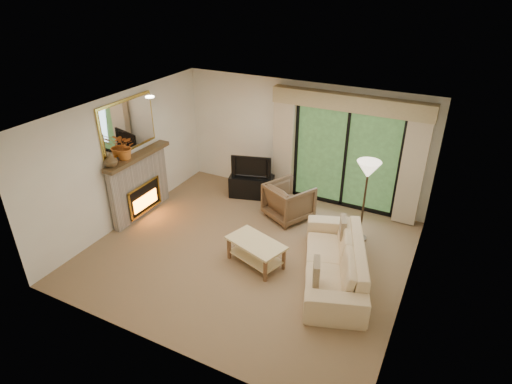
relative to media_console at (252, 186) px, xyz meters
The scene contains 22 objects.
floor 2.18m from the media_console, 64.25° to the right, with size 5.50×5.50×0.00m, color #886A4A.
ceiling 3.20m from the media_console, 64.25° to the right, with size 5.50×5.50×0.00m, color white.
wall_back 1.51m from the media_console, 30.32° to the left, with size 5.00×5.00×0.00m, color #F1E3CD.
wall_front 4.67m from the media_console, 78.06° to the right, with size 5.00×5.00×0.00m, color #F1E3CD.
wall_left 2.86m from the media_console, 132.86° to the right, with size 5.00×5.00×0.00m, color #F1E3CD.
wall_right 4.30m from the media_console, 27.85° to the right, with size 5.00×5.00×0.00m, color #F1E3CD.
fireplace 2.47m from the media_console, 133.99° to the right, with size 0.24×1.70×1.37m, color gray, non-canonical shape.
mirror 3.02m from the media_console, 135.40° to the right, with size 0.07×1.45×1.02m, color gold, non-canonical shape.
sliding_door 2.18m from the media_console, 14.45° to the left, with size 2.26×0.10×2.16m, color black, non-canonical shape.
curtain_left 1.19m from the media_console, 33.44° to the left, with size 0.45×0.18×2.35m, color tan.
curtain_right 3.45m from the media_console, ahead, with size 0.45×0.18×2.35m, color tan.
cornice 2.87m from the media_console, 11.93° to the left, with size 3.20×0.24×0.32m, color tan.
media_console is the anchor object (origin of this frame).
tv 0.50m from the media_console, ahead, with size 0.89×0.12×0.51m, color black.
armchair 1.23m from the media_console, 24.05° to the right, with size 0.82×0.84×0.76m, color brown.
sofa 3.21m from the media_console, 37.41° to the right, with size 2.39×0.93×0.70m, color #D6B787.
pillow_near 3.63m from the media_console, 46.91° to the right, with size 0.10×0.36×0.36m, color #553125.
pillow_far 2.79m from the media_console, 27.05° to the right, with size 0.10×0.37×0.37m, color #553125.
coffee_table 2.52m from the media_console, 61.04° to the right, with size 1.02×0.56×0.46m, color #E3C687, non-canonical shape.
floor_lamp 2.77m from the media_console, 12.85° to the right, with size 0.43×0.43×1.62m, color beige, non-canonical shape.
vase 3.20m from the media_console, 124.59° to the right, with size 0.25×0.25×0.26m, color #4A371F.
branches 2.97m from the media_console, 129.35° to the right, with size 0.46×0.40×0.51m, color #BE6320.
Camera 1 is at (3.04, -5.69, 4.67)m, focal length 30.00 mm.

